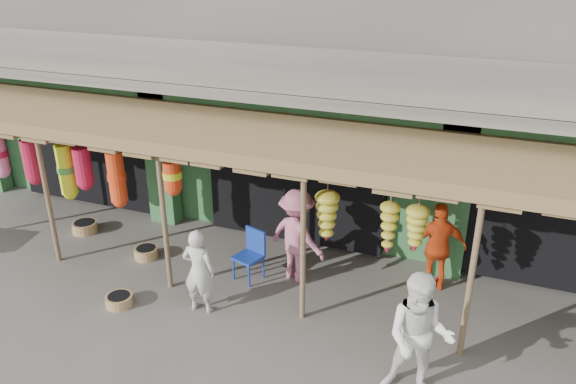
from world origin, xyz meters
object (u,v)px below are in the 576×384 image
(blue_chair, at_px, (251,252))
(person_front, at_px, (199,271))
(person_right, at_px, (419,337))
(person_shopper, at_px, (297,236))
(person_vendor, at_px, (438,247))

(blue_chair, bearing_deg, person_front, -88.52)
(blue_chair, relative_size, person_right, 0.51)
(person_right, bearing_deg, person_shopper, 135.03)
(person_vendor, height_order, person_shopper, person_shopper)
(person_front, height_order, person_right, person_right)
(person_front, bearing_deg, blue_chair, -110.99)
(person_front, height_order, person_vendor, person_vendor)
(blue_chair, height_order, person_vendor, person_vendor)
(person_front, bearing_deg, person_right, 165.50)
(blue_chair, bearing_deg, person_right, -11.90)
(blue_chair, relative_size, person_front, 0.63)
(person_right, bearing_deg, person_vendor, 87.69)
(person_right, bearing_deg, blue_chair, 145.81)
(blue_chair, xyz_separation_m, person_front, (-0.36, -1.23, 0.22))
(person_right, relative_size, person_vendor, 1.13)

